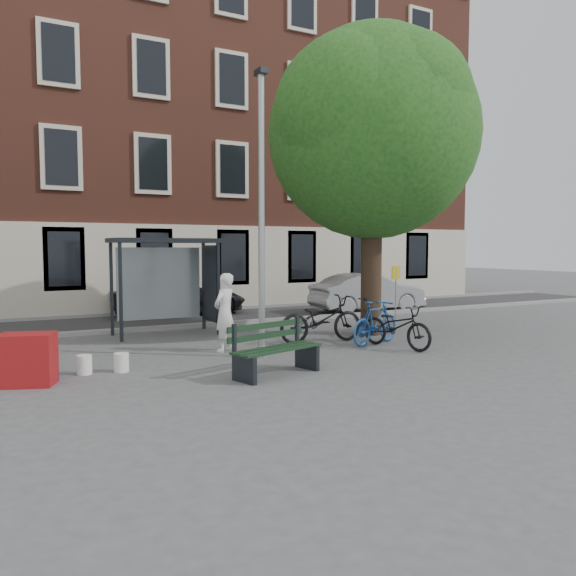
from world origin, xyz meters
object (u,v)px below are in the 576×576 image
at_px(bike_c, 397,326).
at_px(bike_d, 366,315).
at_px(car_silver, 368,293).
at_px(bike_a, 321,319).
at_px(bench, 275,351).
at_px(lamppost, 262,228).
at_px(bus_shelter, 178,264).
at_px(painter, 225,312).
at_px(notice_sign, 396,283).
at_px(bike_b, 376,323).
at_px(red_stand, 27,359).
at_px(car_dark, 179,296).

height_order(bike_c, bike_d, bike_c).
distance_m(bike_c, car_silver, 7.57).
bearing_deg(bike_a, bench, 139.63).
height_order(lamppost, bus_shelter, lamppost).
distance_m(painter, notice_sign, 6.53).
distance_m(bus_shelter, bike_c, 6.19).
bearing_deg(notice_sign, bike_b, -136.59).
bearing_deg(painter, lamppost, 80.66).
distance_m(painter, bike_a, 2.59).
height_order(car_silver, red_stand, car_silver).
height_order(bike_b, red_stand, bike_b).
bearing_deg(bike_b, bench, 97.99).
distance_m(bike_a, bike_b, 1.35).
distance_m(bench, notice_sign, 7.75).
bearing_deg(notice_sign, red_stand, -163.99).
distance_m(bike_a, bike_c, 1.91).
height_order(car_dark, car_silver, car_silver).
bearing_deg(bike_c, lamppost, 158.78).
bearing_deg(bench, bike_c, 0.54).
xyz_separation_m(bus_shelter, bike_b, (3.76, -3.97, -1.38)).
distance_m(bike_b, car_dark, 8.61).
xyz_separation_m(bus_shelter, notice_sign, (6.43, -1.40, -0.63)).
distance_m(painter, bench, 2.71).
xyz_separation_m(bench, car_silver, (7.68, 7.67, 0.27)).
height_order(bench, bike_c, bike_c).
bearing_deg(lamppost, bike_a, 25.53).
xyz_separation_m(bus_shelter, bike_a, (2.72, -3.10, -1.33)).
distance_m(painter, red_stand, 4.43).
xyz_separation_m(lamppost, bike_c, (3.28, -0.50, -2.26)).
bearing_deg(bike_c, bike_a, 115.29).
relative_size(bus_shelter, notice_sign, 1.58).
height_order(lamppost, bike_a, lamppost).
relative_size(bike_b, car_silver, 0.42).
bearing_deg(bike_d, bike_c, 111.93).
xyz_separation_m(bench, red_stand, (-4.13, 1.29, 0.01)).
height_order(painter, bike_a, painter).
bearing_deg(car_dark, bus_shelter, 168.97).
distance_m(bench, bike_c, 3.98).
bearing_deg(bike_c, bus_shelter, 117.64).
distance_m(car_dark, notice_sign, 7.68).
bearing_deg(bench, bus_shelter, 74.29).
xyz_separation_m(bench, bike_c, (3.80, 1.17, 0.08)).
xyz_separation_m(painter, notice_sign, (6.29, 1.71, 0.39)).
relative_size(bus_shelter, bike_a, 1.27).
height_order(bike_a, bike_c, bike_a).
xyz_separation_m(bike_b, car_dark, (-2.44, 8.26, 0.11)).
relative_size(bike_c, bike_d, 1.18).
relative_size(bike_b, notice_sign, 0.99).
xyz_separation_m(painter, bike_b, (3.61, -0.86, -0.36)).
xyz_separation_m(bench, bike_d, (4.46, 3.33, 0.06)).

